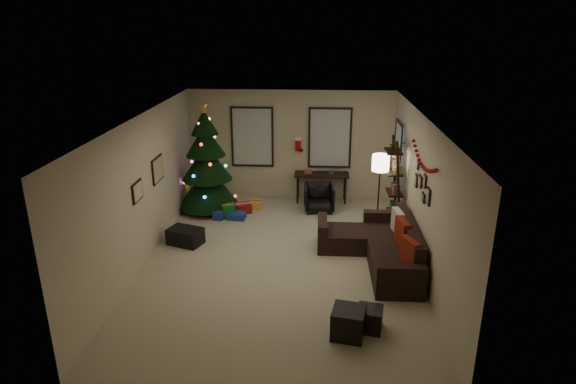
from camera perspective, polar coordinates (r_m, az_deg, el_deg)
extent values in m
plane|color=tan|center=(9.36, -0.84, -7.87)|extent=(7.00, 7.00, 0.00)
plane|color=white|center=(8.46, -0.93, 8.58)|extent=(7.00, 7.00, 0.00)
plane|color=beige|center=(12.17, 0.34, 5.46)|extent=(5.00, 0.00, 5.00)
plane|color=beige|center=(5.66, -3.56, -12.01)|extent=(5.00, 0.00, 5.00)
plane|color=beige|center=(9.34, -16.36, 0.25)|extent=(0.00, 7.00, 7.00)
plane|color=beige|center=(9.00, 15.21, -0.38)|extent=(0.00, 7.00, 7.00)
cube|color=#728CB2|center=(12.18, -4.16, 6.39)|extent=(0.94, 0.02, 1.35)
cube|color=beige|center=(12.18, -4.16, 6.39)|extent=(0.94, 0.03, 1.35)
cube|color=#728CB2|center=(12.08, 4.87, 6.26)|extent=(0.94, 0.02, 1.35)
cube|color=beige|center=(12.08, 4.87, 6.26)|extent=(0.94, 0.03, 1.35)
cube|color=#728CB2|center=(11.34, 12.68, 4.72)|extent=(0.05, 0.27, 1.17)
cube|color=beige|center=(11.34, 12.68, 4.72)|extent=(0.05, 0.45, 1.17)
cylinder|color=black|center=(11.80, -9.16, -1.34)|extent=(0.10, 0.10, 0.31)
cone|color=black|center=(11.64, -9.29, 0.79)|extent=(1.40, 1.40, 0.98)
cone|color=black|center=(11.48, -9.44, 3.47)|extent=(1.15, 1.15, 0.82)
cone|color=black|center=(11.35, -9.58, 5.98)|extent=(0.91, 0.91, 0.72)
cone|color=black|center=(11.26, -9.70, 8.02)|extent=(0.62, 0.62, 0.57)
cylinder|color=maroon|center=(11.85, -9.13, -1.95)|extent=(1.13, 1.13, 0.04)
cube|color=gold|center=(11.92, -9.81, -1.24)|extent=(0.26, 0.26, 0.28)
cube|color=navy|center=(11.22, -5.98, -2.75)|extent=(0.40, 0.30, 0.15)
cube|color=maroon|center=(11.56, -5.18, -1.85)|extent=(0.35, 0.28, 0.22)
cube|color=#14591E|center=(11.32, -6.91, -2.18)|extent=(0.28, 0.25, 0.30)
cube|color=silver|center=(11.49, -9.81, -2.12)|extent=(0.30, 0.22, 0.25)
cube|color=gold|center=(11.81, -3.77, -1.44)|extent=(0.25, 0.30, 0.18)
cube|color=navy|center=(11.23, -8.04, -2.67)|extent=(0.22, 0.22, 0.20)
cube|color=black|center=(9.31, 11.79, -7.19)|extent=(0.80, 2.15, 0.38)
cube|color=black|center=(9.18, 13.84, -4.85)|extent=(0.20, 2.15, 0.46)
cube|color=black|center=(8.24, 12.95, -10.17)|extent=(0.80, 0.20, 0.59)
cube|color=black|center=(10.32, 10.96, -3.73)|extent=(0.80, 0.20, 0.59)
cube|color=black|center=(9.83, 6.73, -5.40)|extent=(0.76, 0.80, 0.38)
cube|color=black|center=(9.76, 3.99, -4.79)|extent=(0.18, 0.80, 0.59)
cube|color=maroon|center=(8.46, 13.93, -6.79)|extent=(0.29, 0.47, 0.46)
cube|color=maroon|center=(9.15, 13.10, -4.64)|extent=(0.21, 0.51, 0.49)
cube|color=beige|center=(9.65, 12.59, -3.37)|extent=(0.19, 0.46, 0.45)
cube|color=black|center=(7.29, 7.00, -14.80)|extent=(0.53, 0.53, 0.43)
cube|color=black|center=(7.49, 9.44, -14.30)|extent=(0.43, 0.43, 0.34)
cube|color=black|center=(12.06, 3.92, 2.03)|extent=(1.32, 0.47, 0.05)
cylinder|color=black|center=(12.00, 1.10, 0.18)|extent=(0.05, 0.05, 0.66)
cylinder|color=black|center=(12.36, 1.17, 0.76)|extent=(0.05, 0.05, 0.66)
cylinder|color=black|center=(12.02, 6.66, 0.07)|extent=(0.05, 0.05, 0.66)
cylinder|color=black|center=(12.37, 6.57, 0.65)|extent=(0.05, 0.05, 0.66)
imported|color=black|center=(11.57, 3.62, -0.68)|extent=(0.66, 0.62, 0.64)
cube|color=black|center=(10.29, 12.68, 0.32)|extent=(0.05, 0.05, 2.02)
cube|color=black|center=(10.79, 12.26, 1.26)|extent=(0.05, 0.05, 2.02)
cube|color=black|center=(10.74, 12.07, -2.30)|extent=(0.30, 0.56, 0.03)
cube|color=black|center=(10.59, 12.24, -0.05)|extent=(0.30, 0.56, 0.03)
cube|color=black|center=(10.45, 12.41, 2.26)|extent=(0.30, 0.56, 0.03)
cube|color=black|center=(10.33, 12.59, 4.64)|extent=(0.30, 0.56, 0.03)
imported|color=#4C4C4C|center=(10.45, 12.57, 5.30)|extent=(0.60, 0.58, 0.52)
cylinder|color=black|center=(10.76, 10.20, -4.30)|extent=(0.29, 0.29, 0.03)
cylinder|color=black|center=(10.50, 10.43, -0.72)|extent=(0.03, 0.03, 1.40)
cylinder|color=white|center=(10.26, 10.69, 3.34)|extent=(0.35, 0.35, 0.33)
cube|color=black|center=(9.99, -14.89, 2.54)|extent=(0.04, 0.60, 0.50)
cube|color=tan|center=(9.99, -14.89, 2.54)|extent=(0.01, 0.54, 0.45)
cube|color=black|center=(8.97, -17.08, 0.07)|extent=(0.04, 0.45, 0.35)
cube|color=beige|center=(8.97, -17.08, 0.07)|extent=(0.01, 0.40, 0.31)
cube|color=black|center=(8.37, 15.97, -0.49)|extent=(0.03, 0.22, 0.28)
cube|color=black|center=(8.65, 15.60, 1.24)|extent=(0.03, 0.18, 0.22)
cube|color=black|center=(8.74, 15.42, -0.63)|extent=(0.03, 0.20, 0.16)
cube|color=black|center=(9.01, 15.09, 1.21)|extent=(0.03, 0.26, 0.20)
cube|color=black|center=(9.37, 14.64, 1.31)|extent=(0.03, 0.18, 0.24)
cube|color=black|center=(9.28, 14.80, 3.07)|extent=(0.03, 0.16, 0.16)
cube|color=#990F0C|center=(12.21, -0.34, 6.35)|extent=(0.14, 0.04, 0.30)
cube|color=white|center=(12.17, -0.34, 7.03)|extent=(0.16, 0.05, 0.08)
cube|color=#990F0C|center=(12.23, -0.01, 5.75)|extent=(0.10, 0.04, 0.08)
cube|color=#990F0C|center=(11.97, 1.16, 5.49)|extent=(0.14, 0.04, 0.30)
cube|color=white|center=(11.94, 1.17, 6.19)|extent=(0.16, 0.05, 0.08)
cube|color=#990F0C|center=(12.00, 1.49, 4.89)|extent=(0.10, 0.04, 0.08)
cube|color=black|center=(10.13, -11.81, -5.05)|extent=(0.77, 0.64, 0.33)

